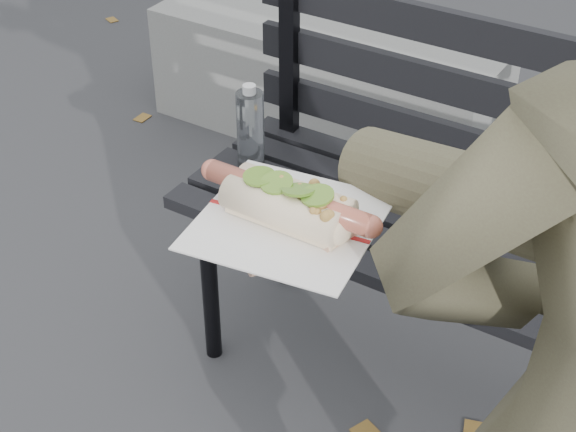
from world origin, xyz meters
The scene contains 3 objects.
park_bench centered at (0.05, 0.82, 0.52)m, with size 1.50×0.44×0.88m.
concrete_block centered at (-0.92, 1.68, 0.20)m, with size 1.20×0.40×0.40m, color slate.
held_hotdog centered at (0.18, 0.03, 1.07)m, with size 0.62×0.30×0.20m.
Camera 1 is at (0.41, -0.69, 1.60)m, focal length 55.00 mm.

